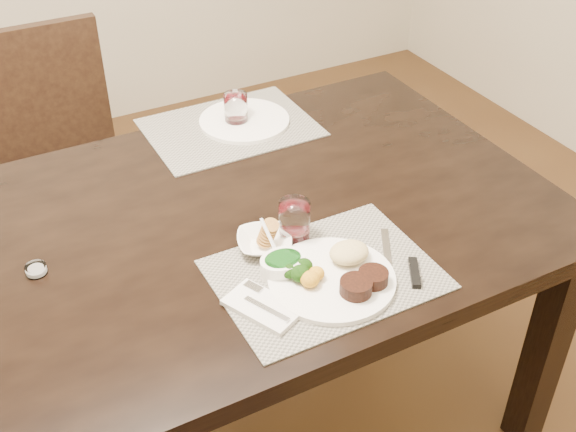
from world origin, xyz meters
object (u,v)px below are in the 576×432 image
steak_knife (407,266)px  far_plate (244,121)px  cracker_bowl (264,241)px  wine_glass_near (294,222)px  chair_far (60,150)px  dinner_plate (338,275)px

steak_knife → far_plate: 0.75m
cracker_bowl → wine_glass_near: wine_glass_near is taller
chair_far → far_plate: (0.44, -0.54, 0.26)m
dinner_plate → wine_glass_near: (-0.01, 0.17, 0.03)m
cracker_bowl → wine_glass_near: bearing=0.0°
wine_glass_near → cracker_bowl: bearing=180.0°
dinner_plate → cracker_bowl: 0.19m
steak_knife → wine_glass_near: wine_glass_near is taller
steak_knife → cracker_bowl: bearing=169.4°
dinner_plate → steak_knife: bearing=-32.4°
cracker_bowl → wine_glass_near: (0.08, 0.00, 0.03)m
wine_glass_near → far_plate: 0.55m
chair_far → far_plate: size_ratio=3.50×
cracker_bowl → far_plate: bearing=69.3°
chair_far → cracker_bowl: bearing=-77.4°
dinner_plate → wine_glass_near: 0.17m
dinner_plate → far_plate: dinner_plate is taller
dinner_plate → far_plate: bearing=61.2°
wine_glass_near → dinner_plate: bearing=-86.4°
far_plate → cracker_bowl: bearing=-110.7°
far_plate → chair_far: bearing=129.6°
cracker_bowl → wine_glass_near: 0.08m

